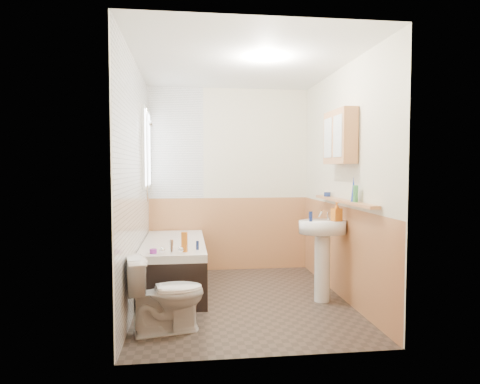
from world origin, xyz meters
The scene contains 26 objects.
floor centered at (0.00, 0.00, 0.00)m, with size 2.80×2.80×0.00m, color #312823.
ceiling centered at (0.00, 0.00, 2.50)m, with size 2.80×2.80×0.00m, color white.
wall_back centered at (0.00, 1.41, 1.25)m, with size 2.20×0.02×2.50m, color #EEE5C4.
wall_front centered at (0.00, -1.41, 1.25)m, with size 2.20×0.02×2.50m, color #EEE5C4.
wall_left centered at (-1.11, 0.00, 1.25)m, with size 0.02×2.80×2.50m, color #EEE5C4.
wall_right centered at (1.11, 0.00, 1.25)m, with size 0.02×2.80×2.50m, color #EEE5C4.
wainscot_right centered at (1.09, 0.00, 0.50)m, with size 0.01×2.80×1.00m, color tan.
wainscot_front centered at (0.00, -1.39, 0.50)m, with size 2.20×0.01×1.00m, color tan.
wainscot_back centered at (0.00, 1.39, 0.50)m, with size 2.20×0.01×1.00m, color tan.
tile_cladding_left centered at (-1.09, 0.00, 1.25)m, with size 0.01×2.80×2.50m, color white.
tile_return_back centered at (-0.73, 1.39, 1.75)m, with size 0.75×0.01×1.50m, color white.
window centered at (-1.06, 0.95, 1.65)m, with size 0.03×0.79×0.99m.
bathtub centered at (-0.73, 0.51, 0.29)m, with size 0.70×1.70×0.70m.
shower_riser centered at (-1.04, 0.75, 1.66)m, with size 0.10×0.07×1.12m.
toilet centered at (-0.76, -0.80, 0.33)m, with size 0.37×0.67×0.65m, color white.
sink centered at (0.84, -0.14, 0.61)m, with size 0.50×0.40×0.97m.
pine_shelf centered at (1.04, -0.19, 1.07)m, with size 0.10×1.56×0.03m, color tan.
medicine_cabinet centered at (1.01, -0.15, 1.73)m, with size 0.16×0.62×0.56m.
foam_can centered at (1.04, -0.53, 1.16)m, with size 0.05×0.05×0.16m, color #388447.
green_bottle centered at (1.04, -0.47, 1.21)m, with size 0.05×0.05×0.25m, color #19339E.
black_jar centered at (1.04, 0.31, 1.11)m, with size 0.08×0.08×0.05m, color navy.
soap_bottle centered at (0.97, -0.20, 0.90)m, with size 0.09×0.20×0.09m, color orange.
clear_bottle centered at (0.70, -0.19, 0.91)m, with size 0.04×0.04×0.10m, color navy.
blue_gel centered at (-0.60, -0.16, 0.66)m, with size 0.06×0.04×0.20m, color orange.
cream_jar centered at (-0.91, -0.19, 0.59)m, with size 0.07×0.07×0.04m, color purple.
orange_bottle centered at (-0.47, -0.05, 0.61)m, with size 0.03×0.03×0.09m, color navy.
Camera 1 is at (-0.57, -4.47, 1.41)m, focal length 32.00 mm.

